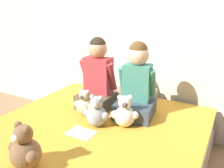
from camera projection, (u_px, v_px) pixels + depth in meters
wall_behind_bed at (141, 15)px, 2.43m from camera, size 8.00×0.06×2.50m
bed at (90, 154)px, 1.91m from camera, size 1.69×1.88×0.41m
child_on_left at (97, 78)px, 2.22m from camera, size 0.35×0.30×0.67m
child_on_right at (137, 85)px, 2.05m from camera, size 0.36×0.38×0.65m
teddy_bear_held_by_left_child at (85, 104)px, 2.10m from camera, size 0.20×0.15×0.24m
teddy_bear_held_by_right_child at (125, 113)px, 1.90m from camera, size 0.21×0.17×0.27m
teddy_bear_between_children at (97, 113)px, 1.90m from camera, size 0.22×0.17×0.27m
teddy_bear_at_foot_of_bed at (25, 149)px, 1.40m from camera, size 0.25×0.19×0.29m
pillow_at_headboard at (129, 94)px, 2.46m from camera, size 0.50×0.31×0.11m
sign_card at (81, 133)px, 1.82m from camera, size 0.21×0.15×0.00m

